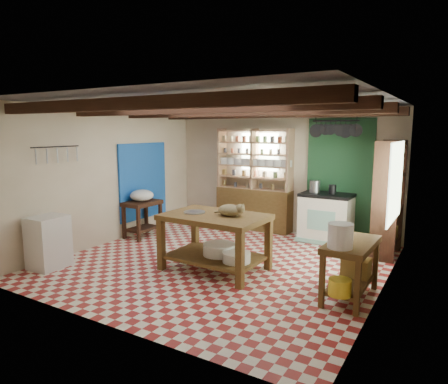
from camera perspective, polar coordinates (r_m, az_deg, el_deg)
The scene contains 30 objects.
floor at distance 6.73m, azimuth -0.48°, elevation -10.08°, with size 5.00×5.00×0.02m, color maroon.
ceiling at distance 6.38m, azimuth -0.51°, elevation 12.69°, with size 5.00×5.00×0.02m, color #4E4F54.
wall_back at distance 8.64m, azimuth 8.16°, elevation 2.98°, with size 5.00×0.04×2.60m, color beige.
wall_front at distance 4.51m, azimuth -17.26°, elevation -2.75°, with size 5.00×0.04×2.60m, color beige.
wall_left at distance 8.00m, azimuth -15.99°, elevation 2.26°, with size 0.04×5.00×2.60m, color beige.
wall_right at distance 5.56m, azimuth 22.08°, elevation -0.84°, with size 0.04×5.00×2.60m, color beige.
ceiling_beams at distance 6.37m, azimuth -0.51°, elevation 11.62°, with size 5.00×3.80×0.15m, color #351D12.
blue_wall_patch at distance 8.64m, azimuth -11.45°, elevation 1.56°, with size 0.04×1.40×1.60m, color blue.
green_wall_patch at distance 8.22m, azimuth 16.14°, elevation 2.07°, with size 1.30×0.04×2.30m, color #1E4C2B.
window_back at distance 8.80m, azimuth 5.15°, elevation 5.75°, with size 0.90×0.02×0.80m, color silver.
window_right at distance 6.53m, azimuth 23.32°, elevation 1.33°, with size 0.02×1.30×1.20m, color silver.
utensil_rail at distance 7.15m, azimuth -22.85°, elevation 5.01°, with size 0.06×0.90×0.28m, color black.
pot_rack at distance 7.76m, azimuth 15.63°, elevation 8.59°, with size 0.86×0.12×0.36m, color black.
shelving_unit at distance 8.72m, azimuth 4.32°, elevation 1.78°, with size 1.70×0.34×2.20m, color tan.
tall_rack at distance 7.40m, azimuth 22.44°, elevation -0.94°, with size 0.40×0.86×2.00m, color #351D12.
work_table at distance 6.27m, azimuth -1.32°, elevation -7.19°, with size 1.56×1.04×0.88m, color brown.
stove at distance 8.08m, azimuth 14.39°, elevation -3.54°, with size 0.97×0.66×0.95m, color white.
prep_table at distance 8.33m, azimuth -11.56°, elevation -3.81°, with size 0.50×0.73×0.74m, color #351D12.
white_cabinet at distance 6.95m, azimuth -23.79°, elevation -6.56°, with size 0.46×0.56×0.83m, color silver.
right_counter at distance 5.51m, azimuth 17.60°, elevation -10.58°, with size 0.53×1.06×0.76m, color brown.
cat at distance 6.05m, azimuth 0.90°, elevation -2.62°, with size 0.39×0.30×0.18m, color olive.
steel_tray at distance 6.31m, azimuth -4.24°, elevation -2.88°, with size 0.34×0.34×0.02m, color #929298.
basin_large at distance 6.32m, azimuth -0.68°, elevation -8.19°, with size 0.51×0.51×0.18m, color silver.
basin_small at distance 6.00m, azimuth 1.79°, elevation -9.28°, with size 0.42×0.42×0.15m, color silver.
kettle_left at distance 8.05m, azimuth 12.85°, elevation 0.78°, with size 0.20×0.20×0.24m, color #929298.
kettle_right at distance 7.95m, azimuth 15.23°, elevation 0.37°, with size 0.14×0.14×0.18m, color black.
enamel_bowl at distance 8.24m, azimuth -11.66°, elevation -0.48°, with size 0.47×0.47×0.24m, color silver.
white_bucket at distance 5.05m, azimuth 16.29°, elevation -6.02°, with size 0.30×0.30×0.30m, color silver.
wicker_basket at distance 5.81m, azimuth 18.36°, elevation -10.17°, with size 0.36×0.29×0.25m, color #AA8C44.
yellow_tub at distance 5.13m, azimuth 16.21°, elevation -12.92°, with size 0.27×0.27×0.20m, color yellow.
Camera 1 is at (3.31, -5.43, 2.18)m, focal length 32.00 mm.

